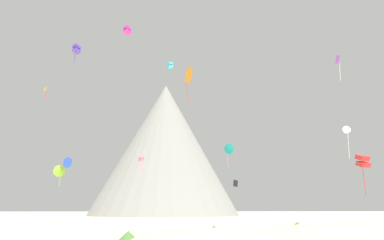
{
  "coord_description": "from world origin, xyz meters",
  "views": [
    {
      "loc": [
        -3.55,
        -29.78,
        3.08
      ],
      "look_at": [
        0.13,
        42.99,
        20.41
      ],
      "focal_mm": 34.04,
      "sensor_mm": 36.0,
      "label": 1
    }
  ],
  "objects_px": {
    "bush_mid_center": "(280,229)",
    "bush_near_right": "(128,237)",
    "kite_magenta_high": "(127,30)",
    "kite_white_mid": "(346,131)",
    "kite_indigo_high": "(76,49)",
    "kite_blue_low": "(68,163)",
    "kite_gold_mid": "(45,91)",
    "kite_cyan_high": "(170,65)",
    "bush_far_left": "(298,225)",
    "kite_lime_low": "(59,171)",
    "rock_massif": "(166,150)",
    "kite_black_low": "(236,183)",
    "kite_teal_mid": "(229,149)",
    "kite_rainbow_low": "(141,159)",
    "kite_red_low": "(363,161)",
    "bush_far_right": "(275,236)",
    "kite_violet_high": "(338,63)",
    "kite_orange_mid": "(188,75)",
    "bush_scatter_east": "(214,230)"
  },
  "relations": [
    {
      "from": "bush_mid_center",
      "to": "bush_near_right",
      "type": "height_order",
      "value": "bush_near_right"
    },
    {
      "from": "kite_magenta_high",
      "to": "kite_white_mid",
      "type": "bearing_deg",
      "value": -163.64
    },
    {
      "from": "kite_indigo_high",
      "to": "kite_blue_low",
      "type": "distance_m",
      "value": 21.98
    },
    {
      "from": "kite_gold_mid",
      "to": "kite_cyan_high",
      "type": "height_order",
      "value": "kite_cyan_high"
    },
    {
      "from": "bush_far_left",
      "to": "kite_lime_low",
      "type": "xyz_separation_m",
      "value": [
        -39.52,
        20.85,
        9.26
      ]
    },
    {
      "from": "bush_mid_center",
      "to": "rock_massif",
      "type": "distance_m",
      "value": 89.29
    },
    {
      "from": "kite_black_low",
      "to": "kite_teal_mid",
      "type": "relative_size",
      "value": 0.19
    },
    {
      "from": "kite_blue_low",
      "to": "kite_lime_low",
      "type": "xyz_separation_m",
      "value": [
        -5.7,
        14.55,
        0.03
      ]
    },
    {
      "from": "bush_far_left",
      "to": "kite_teal_mid",
      "type": "xyz_separation_m",
      "value": [
        -4.4,
        32.32,
        15.63
      ]
    },
    {
      "from": "kite_teal_mid",
      "to": "kite_gold_mid",
      "type": "bearing_deg",
      "value": -119.06
    },
    {
      "from": "kite_gold_mid",
      "to": "kite_magenta_high",
      "type": "bearing_deg",
      "value": 161.66
    },
    {
      "from": "kite_gold_mid",
      "to": "kite_magenta_high",
      "type": "xyz_separation_m",
      "value": [
        13.59,
        8.12,
        16.96
      ]
    },
    {
      "from": "bush_far_left",
      "to": "kite_rainbow_low",
      "type": "relative_size",
      "value": 0.59
    },
    {
      "from": "kite_red_low",
      "to": "kite_white_mid",
      "type": "height_order",
      "value": "kite_white_mid"
    },
    {
      "from": "bush_far_right",
      "to": "kite_magenta_high",
      "type": "relative_size",
      "value": 1.08
    },
    {
      "from": "rock_massif",
      "to": "kite_rainbow_low",
      "type": "xyz_separation_m",
      "value": [
        -4.39,
        -50.04,
        -9.74
      ]
    },
    {
      "from": "bush_far_right",
      "to": "kite_black_low",
      "type": "xyz_separation_m",
      "value": [
        -0.06,
        20.47,
        6.04
      ]
    },
    {
      "from": "kite_violet_high",
      "to": "kite_orange_mid",
      "type": "height_order",
      "value": "kite_violet_high"
    },
    {
      "from": "kite_orange_mid",
      "to": "kite_teal_mid",
      "type": "xyz_separation_m",
      "value": [
        10.88,
        32.92,
        -5.97
      ]
    },
    {
      "from": "kite_blue_low",
      "to": "kite_magenta_high",
      "type": "distance_m",
      "value": 36.11
    },
    {
      "from": "bush_near_right",
      "to": "kite_cyan_high",
      "type": "relative_size",
      "value": 1.87
    },
    {
      "from": "rock_massif",
      "to": "kite_violet_high",
      "type": "height_order",
      "value": "rock_massif"
    },
    {
      "from": "kite_black_low",
      "to": "kite_gold_mid",
      "type": "distance_m",
      "value": 39.65
    },
    {
      "from": "bush_mid_center",
      "to": "kite_gold_mid",
      "type": "distance_m",
      "value": 48.84
    },
    {
      "from": "kite_black_low",
      "to": "bush_far_right",
      "type": "bearing_deg",
      "value": 88.4
    },
    {
      "from": "rock_massif",
      "to": "kite_teal_mid",
      "type": "distance_m",
      "value": 50.04
    },
    {
      "from": "kite_white_mid",
      "to": "kite_lime_low",
      "type": "distance_m",
      "value": 52.56
    },
    {
      "from": "rock_massif",
      "to": "kite_orange_mid",
      "type": "height_order",
      "value": "rock_massif"
    },
    {
      "from": "bush_far_right",
      "to": "bush_near_right",
      "type": "distance_m",
      "value": 13.46
    },
    {
      "from": "kite_teal_mid",
      "to": "kite_red_low",
      "type": "bearing_deg",
      "value": -34.56
    },
    {
      "from": "kite_indigo_high",
      "to": "kite_rainbow_low",
      "type": "bearing_deg",
      "value": 106.24
    },
    {
      "from": "kite_rainbow_low",
      "to": "kite_magenta_high",
      "type": "relative_size",
      "value": 1.86
    },
    {
      "from": "kite_rainbow_low",
      "to": "kite_indigo_high",
      "type": "relative_size",
      "value": 1.08
    },
    {
      "from": "kite_magenta_high",
      "to": "kite_orange_mid",
      "type": "xyz_separation_m",
      "value": [
        12.65,
        -23.6,
        -19.09
      ]
    },
    {
      "from": "kite_violet_high",
      "to": "bush_mid_center",
      "type": "bearing_deg",
      "value": 78.73
    },
    {
      "from": "rock_massif",
      "to": "kite_black_low",
      "type": "bearing_deg",
      "value": -80.83
    },
    {
      "from": "bush_far_right",
      "to": "kite_white_mid",
      "type": "xyz_separation_m",
      "value": [
        17.18,
        18.87,
        14.06
      ]
    },
    {
      "from": "bush_far_left",
      "to": "kite_orange_mid",
      "type": "height_order",
      "value": "kite_orange_mid"
    },
    {
      "from": "rock_massif",
      "to": "kite_red_low",
      "type": "relative_size",
      "value": 11.8
    },
    {
      "from": "kite_rainbow_low",
      "to": "kite_red_low",
      "type": "bearing_deg",
      "value": -163.45
    },
    {
      "from": "kite_blue_low",
      "to": "kite_red_low",
      "type": "height_order",
      "value": "kite_blue_low"
    },
    {
      "from": "bush_far_right",
      "to": "bush_mid_center",
      "type": "bearing_deg",
      "value": 71.8
    },
    {
      "from": "bush_near_right",
      "to": "kite_red_low",
      "type": "height_order",
      "value": "kite_red_low"
    },
    {
      "from": "kite_red_low",
      "to": "kite_black_low",
      "type": "bearing_deg",
      "value": 142.85
    },
    {
      "from": "kite_black_low",
      "to": "kite_teal_mid",
      "type": "bearing_deg",
      "value": -98.68
    },
    {
      "from": "kite_red_low",
      "to": "kite_blue_low",
      "type": "bearing_deg",
      "value": 154.06
    },
    {
      "from": "bush_far_left",
      "to": "kite_lime_low",
      "type": "relative_size",
      "value": 0.54
    },
    {
      "from": "kite_white_mid",
      "to": "kite_cyan_high",
      "type": "height_order",
      "value": "kite_cyan_high"
    },
    {
      "from": "kite_red_low",
      "to": "kite_lime_low",
      "type": "xyz_separation_m",
      "value": [
        -47.93,
        24.39,
        0.71
      ]
    },
    {
      "from": "bush_scatter_east",
      "to": "kite_white_mid",
      "type": "relative_size",
      "value": 0.35
    }
  ]
}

